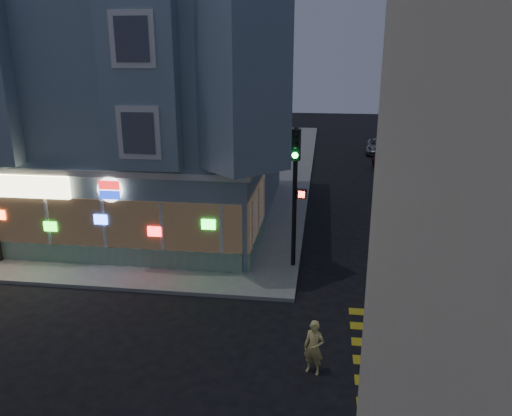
% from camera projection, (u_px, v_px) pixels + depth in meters
% --- Properties ---
extents(ground, '(120.00, 120.00, 0.00)m').
position_uv_depth(ground, '(199.00, 326.00, 16.25)').
color(ground, black).
rests_on(ground, ground).
extents(sidewalk_nw, '(33.00, 42.00, 0.15)m').
position_uv_depth(sidewalk_nw, '(104.00, 163.00, 39.71)').
color(sidewalk_nw, gray).
rests_on(sidewalk_nw, ground).
extents(corner_building, '(14.60, 14.60, 11.40)m').
position_uv_depth(corner_building, '(133.00, 107.00, 25.67)').
color(corner_building, gray).
rests_on(corner_building, sidewalk_nw).
extents(row_house_d, '(12.00, 8.60, 10.50)m').
position_uv_depth(row_house_d, '(504.00, 89.00, 44.26)').
color(row_house_d, '#ACA8B9').
rests_on(row_house_d, sidewalk_ne).
extents(utility_pole, '(2.20, 0.30, 9.00)m').
position_uv_depth(utility_pole, '(440.00, 106.00, 35.96)').
color(utility_pole, '#4C3826').
rests_on(utility_pole, sidewalk_ne).
extents(street_tree_near, '(3.00, 3.00, 5.30)m').
position_uv_depth(street_tree_near, '(426.00, 109.00, 41.86)').
color(street_tree_near, '#4C3826').
rests_on(street_tree_near, sidewalk_ne).
extents(street_tree_far, '(3.00, 3.00, 5.30)m').
position_uv_depth(street_tree_far, '(411.00, 100.00, 49.42)').
color(street_tree_far, '#4C3826').
rests_on(street_tree_far, sidewalk_ne).
extents(running_child, '(0.66, 0.54, 1.58)m').
position_uv_depth(running_child, '(314.00, 347.00, 13.68)').
color(running_child, '#FAE580').
rests_on(running_child, ground).
extents(pedestrian_a, '(0.86, 0.68, 1.74)m').
position_uv_depth(pedestrian_a, '(443.00, 177.00, 31.24)').
color(pedestrian_a, black).
rests_on(pedestrian_a, sidewalk_ne).
extents(pedestrian_b, '(1.03, 0.59, 1.65)m').
position_uv_depth(pedestrian_b, '(462.00, 189.00, 28.83)').
color(pedestrian_b, '#28242D').
rests_on(pedestrian_b, sidewalk_ne).
extents(parked_car_a, '(1.85, 4.23, 1.42)m').
position_uv_depth(parked_car_a, '(451.00, 206.00, 26.58)').
color(parked_car_a, '#AEB1B6').
rests_on(parked_car_a, ground).
extents(parked_car_b, '(1.68, 3.98, 1.28)m').
position_uv_depth(parked_car_b, '(397.00, 180.00, 32.17)').
color(parked_car_b, '#3A3D40').
rests_on(parked_car_b, ground).
extents(parked_car_c, '(2.03, 4.79, 1.38)m').
position_uv_depth(parked_car_c, '(388.00, 162.00, 37.07)').
color(parked_car_c, '#501218').
rests_on(parked_car_c, ground).
extents(parked_car_d, '(2.48, 4.62, 1.23)m').
position_uv_depth(parked_car_d, '(379.00, 146.00, 43.69)').
color(parked_car_d, '#93989C').
rests_on(parked_car_d, ground).
extents(traffic_signal, '(0.68, 0.63, 5.66)m').
position_uv_depth(traffic_signal, '(296.00, 175.00, 19.30)').
color(traffic_signal, black).
rests_on(traffic_signal, sidewalk_nw).
extents(fire_hydrant, '(0.44, 0.25, 0.76)m').
position_uv_depth(fire_hydrant, '(496.00, 212.00, 26.01)').
color(fire_hydrant, white).
rests_on(fire_hydrant, sidewalk_ne).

